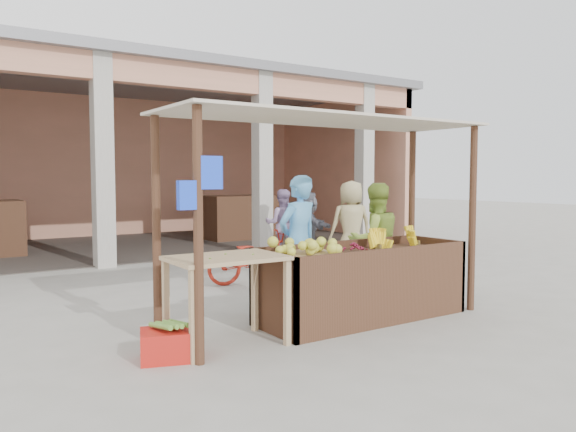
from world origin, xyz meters
TOP-DOWN VIEW (x-y plane):
  - ground at (0.00, 0.00)m, footprint 60.00×60.00m
  - market_building at (0.05, 8.93)m, footprint 14.40×6.40m
  - fruit_stall at (0.50, 0.00)m, footprint 2.60×0.95m
  - stall_awning at (-0.01, 0.06)m, footprint 4.09×1.35m
  - banana_heap at (1.00, -0.04)m, footprint 1.14×0.62m
  - melon_tray at (-0.36, -0.04)m, footprint 0.78×0.68m
  - berry_heap at (0.36, 0.00)m, footprint 0.42×0.34m
  - side_table at (-1.38, -0.08)m, footprint 1.14×0.77m
  - papaya_pile at (-1.38, -0.08)m, footprint 0.63×0.36m
  - red_crate at (-2.02, -0.17)m, footprint 0.64×0.54m
  - plantain_bundle at (-2.02, -0.17)m, footprint 0.41×0.29m
  - produce_sacks at (2.52, 5.36)m, footprint 0.91×0.68m
  - vendor_blue at (0.20, 0.92)m, footprint 0.77×0.62m
  - vendor_green at (1.38, 0.74)m, footprint 0.92×0.67m
  - motorcycle at (0.57, 2.65)m, footprint 0.88×1.77m
  - shopper_c at (2.75, 2.89)m, footprint 1.01×0.81m
  - shopper_d at (2.54, 3.96)m, footprint 0.84×1.48m
  - shopper_f at (2.47, 4.81)m, footprint 0.89×0.79m

SIDE VIEW (x-z plane):
  - ground at x=0.00m, z-range 0.00..0.00m
  - red_crate at x=-2.02m, z-range 0.00..0.28m
  - produce_sacks at x=2.52m, z-range 0.00..0.55m
  - plantain_bundle at x=-2.02m, z-range 0.28..0.36m
  - fruit_stall at x=0.50m, z-range 0.00..0.80m
  - motorcycle at x=0.57m, z-range 0.00..0.88m
  - shopper_d at x=2.54m, z-range 0.00..1.51m
  - side_table at x=-1.38m, z-range 0.32..1.23m
  - shopper_f at x=2.47m, z-range 0.00..1.59m
  - vendor_green at x=1.38m, z-range 0.00..1.71m
  - berry_heap at x=0.36m, z-range 0.80..0.93m
  - melon_tray at x=-0.36m, z-range 0.79..1.00m
  - banana_heap at x=1.00m, z-range 0.80..1.01m
  - shopper_c at x=2.75m, z-range 0.00..1.82m
  - vendor_blue at x=0.20m, z-range 0.00..1.85m
  - papaya_pile at x=-1.38m, z-range 0.92..1.10m
  - stall_awning at x=-0.01m, z-range 0.78..3.17m
  - market_building at x=0.05m, z-range 0.60..4.80m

